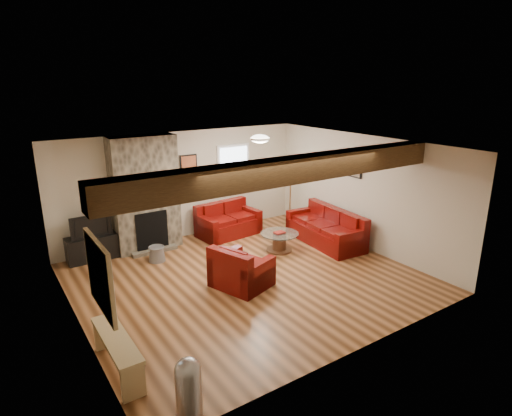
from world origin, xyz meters
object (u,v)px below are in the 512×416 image
(tv_cabinet, at_px, (93,248))
(floor_lamp, at_px, (291,171))
(loveseat, at_px, (228,220))
(sofa_three, at_px, (325,227))
(television, at_px, (90,225))
(coffee_table, at_px, (279,242))
(armchair_red, at_px, (242,266))

(tv_cabinet, xyz_separation_m, floor_lamp, (4.68, -0.65, 1.19))
(loveseat, relative_size, floor_lamp, 0.86)
(sofa_three, bearing_deg, tv_cabinet, -107.92)
(sofa_three, xyz_separation_m, loveseat, (-1.58, 1.67, -0.00))
(tv_cabinet, height_order, television, television)
(loveseat, height_order, coffee_table, loveseat)
(television, bearing_deg, loveseat, -5.54)
(sofa_three, height_order, floor_lamp, floor_lamp)
(television, xyz_separation_m, floor_lamp, (4.68, -0.65, 0.69))
(coffee_table, bearing_deg, tv_cabinet, 153.04)
(loveseat, xyz_separation_m, television, (-3.09, 0.30, 0.37))
(tv_cabinet, distance_m, television, 0.49)
(armchair_red, bearing_deg, loveseat, -43.80)
(armchair_red, relative_size, television, 1.16)
(tv_cabinet, bearing_deg, floor_lamp, -7.94)
(armchair_red, height_order, television, television)
(loveseat, height_order, tv_cabinet, loveseat)
(armchair_red, bearing_deg, sofa_three, -93.19)
(armchair_red, distance_m, tv_cabinet, 3.35)
(coffee_table, height_order, floor_lamp, floor_lamp)
(sofa_three, relative_size, armchair_red, 2.13)
(loveseat, xyz_separation_m, coffee_table, (0.42, -1.49, -0.18))
(sofa_three, xyz_separation_m, armchair_red, (-2.72, -0.75, -0.01))
(sofa_three, distance_m, loveseat, 2.30)
(coffee_table, relative_size, floor_lamp, 0.49)
(armchair_red, xyz_separation_m, coffee_table, (1.56, 0.94, -0.18))
(sofa_three, bearing_deg, loveseat, -131.67)
(sofa_three, distance_m, television, 5.08)
(coffee_table, distance_m, floor_lamp, 2.05)
(coffee_table, xyz_separation_m, floor_lamp, (1.17, 1.13, 1.24))
(sofa_three, xyz_separation_m, coffee_table, (-1.16, 0.19, -0.18))
(sofa_three, height_order, coffee_table, sofa_three)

